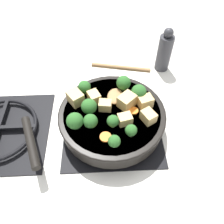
{
  "coord_description": "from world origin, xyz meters",
  "views": [
    {
      "loc": [
        -0.41,
        0.02,
        0.59
      ],
      "look_at": [
        0.0,
        0.0,
        0.08
      ],
      "focal_mm": 35.0,
      "sensor_mm": 36.0,
      "label": 1
    }
  ],
  "objects": [
    {
      "name": "tofu_cube_east_chunk",
      "position": [
        0.02,
        -0.1,
        0.1
      ],
      "size": [
        0.04,
        0.05,
        0.03
      ],
      "primitive_type": "cube",
      "rotation": [
        0.0,
        0.0,
        1.87
      ],
      "color": "#DBB770",
      "rests_on": "skillet_pan"
    },
    {
      "name": "broccoli_floret_south_cluster",
      "position": [
        -0.12,
        0.0,
        0.1
      ],
      "size": [
        0.03,
        0.03,
        0.04
      ],
      "color": "#709956",
      "rests_on": "skillet_pan"
    },
    {
      "name": "tofu_cube_near_handle",
      "position": [
        0.02,
        -0.05,
        0.1
      ],
      "size": [
        0.06,
        0.06,
        0.04
      ],
      "primitive_type": "cube",
      "rotation": [
        0.0,
        0.0,
        2.32
      ],
      "color": "#DBB770",
      "rests_on": "skillet_pan"
    },
    {
      "name": "broccoli_floret_tall_stem",
      "position": [
        -0.05,
        0.1,
        0.11
      ],
      "size": [
        0.05,
        0.05,
        0.05
      ],
      "color": "#709956",
      "rests_on": "skillet_pan"
    },
    {
      "name": "skillet_pan",
      "position": [
        -0.0,
        0.0,
        0.06
      ],
      "size": [
        0.33,
        0.44,
        0.05
      ],
      "color": "black",
      "rests_on": "front_burner_grate"
    },
    {
      "name": "carrot_slice_near_center",
      "position": [
        -0.09,
        0.02,
        0.08
      ],
      "size": [
        0.03,
        0.03,
        0.01
      ],
      "primitive_type": "cylinder",
      "color": "orange",
      "rests_on": "skillet_pan"
    },
    {
      "name": "broccoli_floret_small_inner",
      "position": [
        0.09,
        -0.04,
        0.11
      ],
      "size": [
        0.05,
        0.05,
        0.05
      ],
      "color": "#709956",
      "rests_on": "skillet_pan"
    },
    {
      "name": "broccoli_floret_center_top",
      "position": [
        -0.05,
        -0.0,
        0.1
      ],
      "size": [
        0.03,
        0.03,
        0.04
      ],
      "color": "#709956",
      "rests_on": "skillet_pan"
    },
    {
      "name": "tofu_cube_west_chunk",
      "position": [
        -0.04,
        -0.03,
        0.09
      ],
      "size": [
        0.04,
        0.04,
        0.03
      ],
      "primitive_type": "cube",
      "rotation": [
        0.0,
        0.0,
        4.96
      ],
      "color": "#DBB770",
      "rests_on": "skillet_pan"
    },
    {
      "name": "tofu_cube_center_large",
      "position": [
        0.05,
        0.11,
        0.1
      ],
      "size": [
        0.06,
        0.06,
        0.04
      ],
      "primitive_type": "cube",
      "rotation": [
        0.0,
        0.0,
        3.75
      ],
      "color": "#DBB770",
      "rests_on": "skillet_pan"
    },
    {
      "name": "broccoli_floret_west_rim",
      "position": [
        0.08,
        0.08,
        0.11
      ],
      "size": [
        0.04,
        0.04,
        0.05
      ],
      "color": "#709956",
      "rests_on": "skillet_pan"
    },
    {
      "name": "tofu_cube_mid_small",
      "position": [
        -0.03,
        -0.1,
        0.1
      ],
      "size": [
        0.05,
        0.05,
        0.03
      ],
      "primitive_type": "cube",
      "rotation": [
        0.0,
        0.0,
        3.66
      ],
      "color": "#DBB770",
      "rests_on": "skillet_pan"
    },
    {
      "name": "tofu_cube_front_piece",
      "position": [
        0.01,
        0.02,
        0.09
      ],
      "size": [
        0.03,
        0.04,
        0.03
      ],
      "primitive_type": "cube",
      "rotation": [
        0.0,
        0.0,
        4.57
      ],
      "color": "#DBB770",
      "rests_on": "skillet_pan"
    },
    {
      "name": "carrot_slice_orange_thin",
      "position": [
        -0.0,
        -0.06,
        0.08
      ],
      "size": [
        0.03,
        0.03,
        0.01
      ],
      "primitive_type": "cylinder",
      "color": "orange",
      "rests_on": "skillet_pan"
    },
    {
      "name": "front_burner_grate",
      "position": [
        0.0,
        0.0,
        0.01
      ],
      "size": [
        0.31,
        0.31,
        0.03
      ],
      "color": "black",
      "rests_on": "ground_plane"
    },
    {
      "name": "tofu_cube_back_piece",
      "position": [
        0.05,
        0.05,
        0.1
      ],
      "size": [
        0.05,
        0.05,
        0.03
      ],
      "primitive_type": "cube",
      "rotation": [
        0.0,
        0.0,
        3.6
      ],
      "color": "#DBB770",
      "rests_on": "skillet_pan"
    },
    {
      "name": "broccoli_floret_north_edge",
      "position": [
        0.05,
        -0.08,
        0.11
      ],
      "size": [
        0.05,
        0.05,
        0.05
      ],
      "color": "#709956",
      "rests_on": "skillet_pan"
    },
    {
      "name": "pepper_mill",
      "position": [
        0.29,
        -0.22,
        0.08
      ],
      "size": [
        0.06,
        0.06,
        0.18
      ],
      "color": "#333338",
      "rests_on": "ground_plane"
    },
    {
      "name": "broccoli_floret_near_spoon",
      "position": [
        -0.0,
        0.07,
        0.11
      ],
      "size": [
        0.05,
        0.05,
        0.05
      ],
      "color": "#709956",
      "rests_on": "skillet_pan"
    },
    {
      "name": "ground_plane",
      "position": [
        0.0,
        0.0,
        0.0
      ],
      "size": [
        2.4,
        2.4,
        0.0
      ],
      "primitive_type": "plane",
      "color": "white"
    },
    {
      "name": "broccoli_floret_mid_floret",
      "position": [
        -0.05,
        0.06,
        0.11
      ],
      "size": [
        0.04,
        0.04,
        0.05
      ],
      "color": "#709956",
      "rests_on": "skillet_pan"
    },
    {
      "name": "wooden_spoon",
      "position": [
        0.13,
        -0.03,
        0.09
      ],
      "size": [
        0.2,
        0.21,
        0.02
      ],
      "color": "#A87A4C",
      "rests_on": "skillet_pan"
    },
    {
      "name": "rear_burner_grate",
      "position": [
        0.0,
        0.36,
        0.01
      ],
      "size": [
        0.31,
        0.31,
        0.03
      ],
      "color": "black",
      "rests_on": "ground_plane"
    },
    {
      "name": "broccoli_floret_east_rim",
      "position": [
        -0.09,
        -0.05,
        0.1
      ],
      "size": [
        0.03,
        0.03,
        0.04
      ],
      "color": "#709956",
      "rests_on": "skillet_pan"
    }
  ]
}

